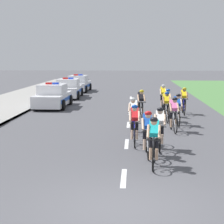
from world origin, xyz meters
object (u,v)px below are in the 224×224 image
object	(u,v)px
cyclist_tenth	(167,102)
cyclist_twelfth	(184,100)
police_car_nearest	(53,97)
cyclist_ninth	(166,106)
cyclist_eleventh	(163,96)
police_car_second	(68,89)
cyclist_fourth	(135,124)
cyclist_second	(147,132)
cyclist_fifth	(133,114)
cyclist_seventh	(177,109)
cyclist_sixth	(173,114)
cyclist_third	(160,127)
cyclist_lead	(154,141)
cyclist_eighth	(141,103)
police_car_third	(79,84)

from	to	relation	value
cyclist_tenth	cyclist_twelfth	bearing A→B (deg)	43.81
cyclist_twelfth	police_car_nearest	xyz separation A→B (m)	(-7.96, 2.47, -0.11)
cyclist_ninth	cyclist_eleventh	xyz separation A→B (m)	(0.19, 4.61, 0.00)
cyclist_ninth	police_car_nearest	size ratio (longest dim) A/B	0.39
cyclist_twelfth	police_car_second	bearing A→B (deg)	134.01
cyclist_fourth	police_car_nearest	size ratio (longest dim) A/B	0.39
cyclist_second	cyclist_twelfth	distance (m)	9.51
cyclist_fifth	cyclist_seventh	world-z (taller)	same
cyclist_fourth	cyclist_tenth	world-z (taller)	same
cyclist_fifth	cyclist_seventh	size ratio (longest dim) A/B	1.00
cyclist_ninth	cyclist_twelfth	bearing A→B (deg)	64.66
cyclist_sixth	cyclist_ninth	xyz separation A→B (m)	(-0.11, 2.58, 0.00)
cyclist_third	police_car_second	xyz separation A→B (m)	(-6.07, 16.57, -0.11)
cyclist_third	cyclist_ninth	xyz separation A→B (m)	(0.69, 5.82, 0.00)
cyclist_fourth	cyclist_fifth	bearing A→B (deg)	91.21
cyclist_sixth	cyclist_twelfth	size ratio (longest dim) A/B	1.00
cyclist_fifth	cyclist_tenth	bearing A→B (deg)	67.71
cyclist_seventh	police_car_nearest	xyz separation A→B (m)	(-7.21, 6.03, -0.11)
cyclist_lead	cyclist_sixth	world-z (taller)	same
police_car_nearest	police_car_second	size ratio (longest dim) A/B	0.99
cyclist_fourth	police_car_nearest	xyz separation A→B (m)	(-5.20, 10.14, -0.11)
police_car_nearest	cyclist_tenth	bearing A→B (deg)	-26.43
cyclist_tenth	cyclist_eighth	bearing A→B (deg)	-157.27
police_car_second	police_car_third	bearing A→B (deg)	90.01
cyclist_ninth	cyclist_eleventh	distance (m)	4.61
cyclist_sixth	police_car_nearest	world-z (taller)	police_car_nearest
cyclist_eleventh	cyclist_sixth	bearing A→B (deg)	-90.66
cyclist_sixth	cyclist_third	bearing A→B (deg)	-103.84
cyclist_tenth	cyclist_second	bearing A→B (deg)	-99.13
cyclist_twelfth	police_car_second	distance (m)	11.45
cyclist_seventh	cyclist_sixth	bearing A→B (deg)	-102.43
cyclist_eighth	police_car_nearest	xyz separation A→B (m)	(-5.53, 4.04, -0.11)
cyclist_sixth	police_car_nearest	distance (m)	10.22
cyclist_ninth	cyclist_lead	bearing A→B (deg)	-97.23
cyclist_tenth	cyclist_ninth	bearing A→B (deg)	-96.44
cyclist_lead	police_car_third	distance (m)	24.76
cyclist_fourth	cyclist_fifth	xyz separation A→B (m)	(-0.05, 2.33, 0.00)
cyclist_twelfth	cyclist_third	bearing A→B (deg)	-102.74
police_car_second	cyclist_ninth	bearing A→B (deg)	-57.82
cyclist_tenth	cyclist_seventh	bearing A→B (deg)	-84.04
cyclist_fourth	police_car_third	bearing A→B (deg)	103.70
cyclist_lead	police_car_nearest	distance (m)	14.11
cyclist_ninth	police_car_second	world-z (taller)	police_car_second
cyclist_tenth	cyclist_twelfth	xyz separation A→B (m)	(1.02, 0.98, 0.00)
cyclist_seventh	cyclist_ninth	bearing A→B (deg)	113.04
cyclist_lead	cyclist_fourth	xyz separation A→B (m)	(-0.56, 2.74, 0.00)
cyclist_ninth	cyclist_second	bearing A→B (deg)	-99.74
police_car_third	cyclist_second	bearing A→B (deg)	-76.21
cyclist_third	cyclist_twelfth	bearing A→B (deg)	77.26
cyclist_third	cyclist_fourth	world-z (taller)	same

